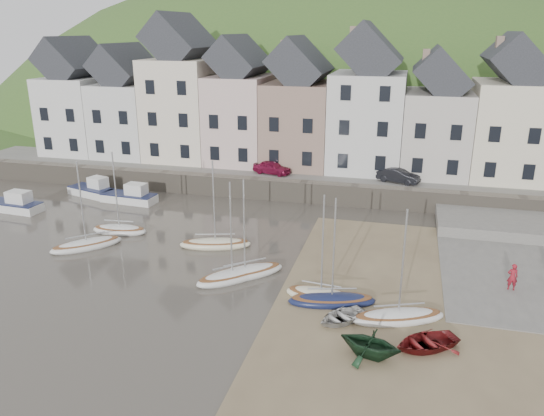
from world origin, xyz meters
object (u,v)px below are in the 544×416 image
(sailboat_0, at_px, (120,230))
(rowboat_white, at_px, (342,317))
(person_red, at_px, (513,277))
(car_left, at_px, (272,167))
(rowboat_green, at_px, (370,343))
(rowboat_red, at_px, (426,342))
(car_right, at_px, (398,176))

(sailboat_0, distance_m, rowboat_white, 19.42)
(person_red, bearing_deg, sailboat_0, -8.98)
(car_left, bearing_deg, rowboat_green, -141.09)
(rowboat_red, relative_size, car_right, 0.87)
(rowboat_white, xyz_separation_m, rowboat_green, (1.64, -2.74, 0.46))
(rowboat_green, xyz_separation_m, rowboat_red, (2.49, 1.37, -0.41))
(rowboat_red, xyz_separation_m, car_right, (-2.12, 23.13, 1.82))
(rowboat_green, bearing_deg, car_left, -142.12)
(sailboat_0, height_order, rowboat_white, sailboat_0)
(rowboat_white, xyz_separation_m, car_right, (2.02, 21.76, 1.86))
(rowboat_red, distance_m, person_red, 8.68)
(person_red, bearing_deg, rowboat_red, 52.87)
(sailboat_0, xyz_separation_m, rowboat_red, (21.63, -9.80, 0.12))
(rowboat_red, bearing_deg, car_left, 177.38)
(rowboat_red, bearing_deg, rowboat_green, -94.07)
(rowboat_green, xyz_separation_m, person_red, (7.31, 8.57, 0.12))
(rowboat_white, relative_size, rowboat_green, 0.98)
(rowboat_green, relative_size, car_left, 0.79)
(rowboat_red, distance_m, car_left, 26.83)
(sailboat_0, relative_size, person_red, 3.94)
(rowboat_white, relative_size, person_red, 1.72)
(person_red, bearing_deg, car_right, -69.83)
(rowboat_green, bearing_deg, rowboat_red, 132.51)
(rowboat_red, xyz_separation_m, car_left, (-13.48, 23.13, 1.81))
(rowboat_white, relative_size, car_left, 0.78)
(rowboat_white, distance_m, car_left, 23.75)
(car_left, bearing_deg, rowboat_white, -142.00)
(person_red, bearing_deg, car_left, -44.40)
(car_right, bearing_deg, rowboat_green, -162.12)
(sailboat_0, height_order, car_right, sailboat_0)
(rowboat_green, bearing_deg, rowboat_white, -135.32)
(person_red, relative_size, car_left, 0.45)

